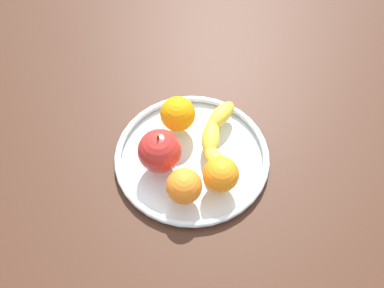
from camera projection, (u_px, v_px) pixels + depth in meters
ground_plane at (192, 164)px, 77.96cm from camera, size 115.25×115.25×4.00cm
fruit_bowl at (192, 156)px, 75.56cm from camera, size 28.48×28.48×1.80cm
banana at (217, 139)px, 74.61cm from camera, size 19.02×8.16×3.23cm
apple at (160, 151)px, 70.51cm from camera, size 7.69×7.69×8.49cm
orange_center at (221, 174)px, 68.73cm from camera, size 6.20×6.20×6.20cm
orange_front_left at (184, 186)px, 67.53cm from camera, size 6.06×6.06×6.06cm
orange_back_left at (178, 114)px, 75.86cm from camera, size 6.57×6.57×6.57cm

